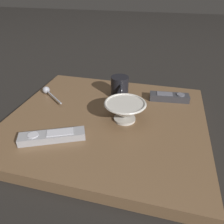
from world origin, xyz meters
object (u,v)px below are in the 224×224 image
Objects in this scene: cereal_bowl at (125,110)px; tv_remote_near at (52,136)px; tv_remote_far at (169,97)px; coffee_mug at (120,87)px; teaspoon at (47,91)px.

cereal_bowl is 0.25m from tv_remote_near.
tv_remote_near is 1.26× the size of tv_remote_far.
tv_remote_near is (0.13, 0.32, -0.03)m from coffee_mug.
cereal_bowl is at bearing 163.20° from teaspoon.
coffee_mug is 0.20m from tv_remote_far.
teaspoon is at bearing 8.66° from tv_remote_far.
coffee_mug is at bearing -112.64° from tv_remote_near.
coffee_mug is 0.51× the size of tv_remote_near.
tv_remote_near is (-0.16, 0.26, -0.00)m from teaspoon.
teaspoon is at bearing -58.82° from tv_remote_near.
cereal_bowl is 1.10× the size of teaspoon.
coffee_mug reaches higher than cereal_bowl.
teaspoon is 0.82× the size of tv_remote_far.
teaspoon is 0.50m from tv_remote_far.
cereal_bowl is at bearing 108.77° from coffee_mug.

